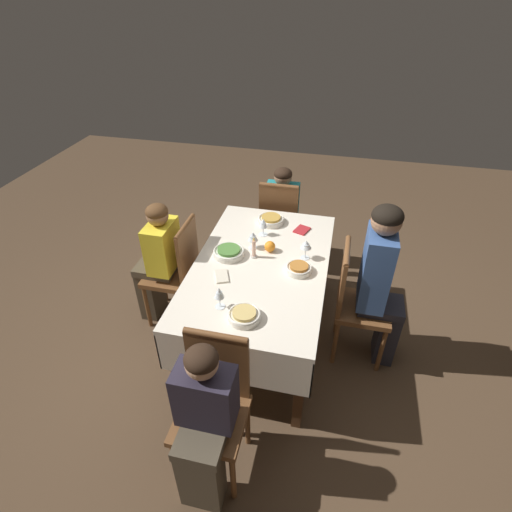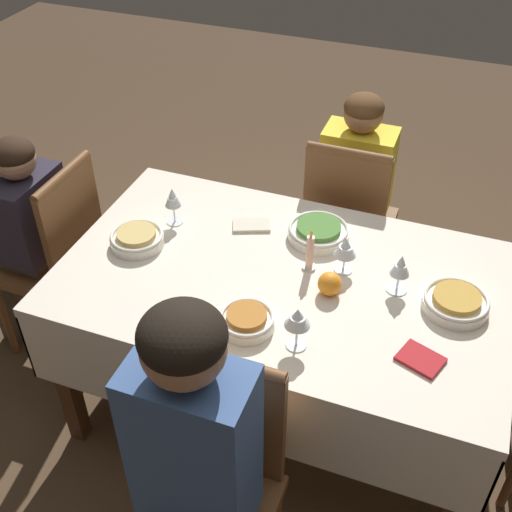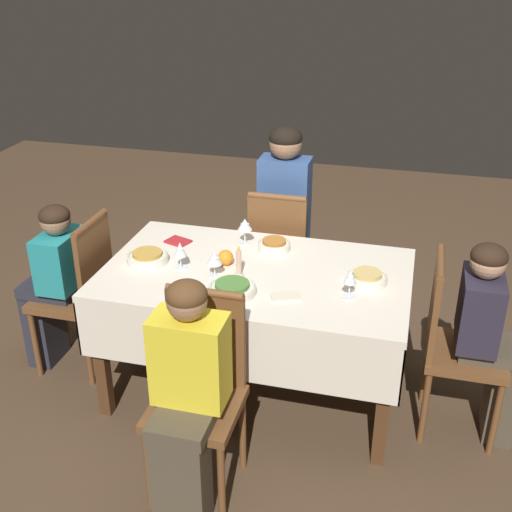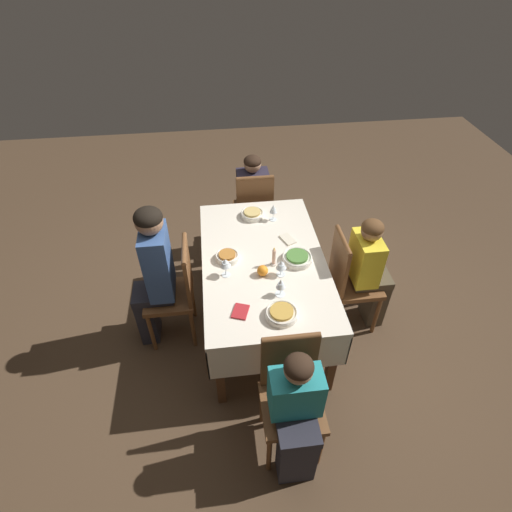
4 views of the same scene
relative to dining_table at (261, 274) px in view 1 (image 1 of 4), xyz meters
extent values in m
plane|color=#4C3826|center=(0.00, 0.00, -0.63)|extent=(8.00, 8.00, 0.00)
cube|color=silver|center=(0.00, 0.00, 0.08)|extent=(1.53, 0.93, 0.04)
cube|color=silver|center=(0.00, 0.46, -0.09)|extent=(1.53, 0.01, 0.29)
cube|color=silver|center=(0.00, -0.46, -0.09)|extent=(1.53, 0.01, 0.29)
cube|color=silver|center=(0.76, 0.00, -0.09)|extent=(0.01, 0.93, 0.29)
cube|color=silver|center=(-0.76, 0.00, -0.09)|extent=(0.01, 0.93, 0.29)
cube|color=#4C2D19|center=(0.70, 0.39, -0.29)|extent=(0.06, 0.06, 0.69)
cube|color=#4C2D19|center=(-0.70, 0.39, -0.29)|extent=(0.06, 0.06, 0.69)
cube|color=#4C2D19|center=(0.70, -0.39, -0.29)|extent=(0.06, 0.06, 0.69)
cube|color=#4C2D19|center=(-0.70, -0.39, -0.29)|extent=(0.06, 0.06, 0.69)
cube|color=brown|center=(-0.02, 0.75, -0.20)|extent=(0.37, 0.37, 0.04)
cube|color=brown|center=(-0.02, 0.57, 0.05)|extent=(0.34, 0.03, 0.45)
cylinder|color=brown|center=(-0.02, 0.57, 0.28)|extent=(0.34, 0.04, 0.04)
cylinder|color=brown|center=(0.14, 0.91, -0.42)|extent=(0.03, 0.03, 0.41)
cylinder|color=brown|center=(-0.19, 0.91, -0.42)|extent=(0.03, 0.03, 0.41)
cylinder|color=brown|center=(0.14, 0.58, -0.42)|extent=(0.03, 0.03, 0.41)
cylinder|color=brown|center=(-0.19, 0.58, -0.42)|extent=(0.03, 0.03, 0.41)
cube|color=brown|center=(1.05, -0.04, -0.20)|extent=(0.37, 0.37, 0.04)
cube|color=brown|center=(0.88, -0.04, 0.05)|extent=(0.03, 0.34, 0.45)
cylinder|color=brown|center=(0.88, -0.04, 0.28)|extent=(0.04, 0.34, 0.04)
cylinder|color=brown|center=(1.21, -0.20, -0.42)|extent=(0.03, 0.03, 0.41)
cylinder|color=brown|center=(1.21, 0.12, -0.42)|extent=(0.03, 0.03, 0.41)
cylinder|color=brown|center=(0.89, -0.20, -0.42)|extent=(0.03, 0.03, 0.41)
cylinder|color=brown|center=(0.89, 0.12, -0.42)|extent=(0.03, 0.03, 0.41)
cube|color=brown|center=(-0.07, -0.75, -0.20)|extent=(0.37, 0.37, 0.04)
cube|color=brown|center=(-0.07, -0.57, 0.05)|extent=(0.34, 0.03, 0.45)
cylinder|color=brown|center=(-0.07, -0.57, 0.28)|extent=(0.34, 0.04, 0.04)
cylinder|color=brown|center=(-0.23, -0.91, -0.42)|extent=(0.03, 0.03, 0.41)
cylinder|color=brown|center=(0.09, -0.91, -0.42)|extent=(0.03, 0.03, 0.41)
cylinder|color=brown|center=(-0.23, -0.58, -0.42)|extent=(0.03, 0.03, 0.41)
cylinder|color=brown|center=(0.09, -0.58, -0.42)|extent=(0.03, 0.03, 0.41)
cube|color=brown|center=(-1.05, -0.03, -0.20)|extent=(0.37, 0.37, 0.04)
cube|color=brown|center=(-0.88, -0.03, 0.05)|extent=(0.03, 0.34, 0.45)
cylinder|color=brown|center=(-0.88, -0.03, 0.28)|extent=(0.04, 0.34, 0.04)
cylinder|color=brown|center=(-1.21, 0.13, -0.42)|extent=(0.03, 0.03, 0.41)
cylinder|color=brown|center=(-1.21, -0.20, -0.42)|extent=(0.03, 0.03, 0.41)
cylinder|color=brown|center=(-0.89, 0.13, -0.42)|extent=(0.03, 0.03, 0.41)
cylinder|color=brown|center=(-0.89, -0.20, -0.42)|extent=(0.03, 0.03, 0.41)
cube|color=#282833|center=(-0.02, 0.94, -0.40)|extent=(0.22, 0.14, 0.45)
cube|color=#282833|center=(-0.02, 0.86, -0.15)|extent=(0.24, 0.31, 0.06)
cube|color=#38568E|center=(-0.02, 0.77, 0.16)|extent=(0.30, 0.18, 0.56)
sphere|color=#9E7051|center=(-0.02, 0.77, 0.53)|extent=(0.19, 0.19, 0.19)
ellipsoid|color=black|center=(-0.02, 0.77, 0.57)|extent=(0.19, 0.19, 0.13)
cube|color=#4C4233|center=(1.25, -0.04, -0.40)|extent=(0.14, 0.22, 0.45)
cube|color=#4C4233|center=(1.16, -0.04, -0.15)|extent=(0.31, 0.24, 0.06)
cube|color=#282333|center=(1.08, -0.04, 0.06)|extent=(0.18, 0.30, 0.34)
sphere|color=tan|center=(1.08, -0.04, 0.30)|extent=(0.16, 0.16, 0.16)
ellipsoid|color=black|center=(1.08, -0.04, 0.33)|extent=(0.16, 0.16, 0.11)
cube|color=#4C4233|center=(-0.07, -0.94, -0.40)|extent=(0.22, 0.14, 0.45)
cube|color=#4C4233|center=(-0.07, -0.86, -0.15)|extent=(0.24, 0.31, 0.06)
cube|color=yellow|center=(-0.07, -0.77, 0.08)|extent=(0.30, 0.18, 0.39)
sphere|color=#9E7051|center=(-0.07, -0.77, 0.35)|extent=(0.16, 0.16, 0.16)
ellipsoid|color=brown|center=(-0.07, -0.77, 0.37)|extent=(0.16, 0.16, 0.11)
cube|color=#282833|center=(-1.25, -0.03, -0.40)|extent=(0.14, 0.22, 0.45)
cube|color=#282833|center=(-1.16, -0.03, -0.15)|extent=(0.31, 0.24, 0.06)
cube|color=teal|center=(-1.08, -0.03, 0.04)|extent=(0.18, 0.30, 0.31)
sphere|color=#9E7051|center=(-1.08, -0.03, 0.27)|extent=(0.16, 0.16, 0.16)
ellipsoid|color=black|center=(-1.08, -0.03, 0.30)|extent=(0.16, 0.16, 0.11)
cylinder|color=silver|center=(0.03, 0.27, 0.11)|extent=(0.17, 0.17, 0.04)
torus|color=silver|center=(0.03, 0.27, 0.13)|extent=(0.17, 0.17, 0.01)
cylinder|color=#B2702D|center=(0.03, 0.27, 0.14)|extent=(0.13, 0.13, 0.02)
cylinder|color=white|center=(-0.14, 0.29, 0.10)|extent=(0.06, 0.06, 0.00)
cylinder|color=white|center=(-0.14, 0.29, 0.14)|extent=(0.01, 0.01, 0.08)
cone|color=white|center=(-0.14, 0.29, 0.21)|extent=(0.08, 0.08, 0.06)
cylinder|color=white|center=(-0.14, 0.29, 0.20)|extent=(0.05, 0.05, 0.03)
cylinder|color=silver|center=(0.55, 0.02, 0.11)|extent=(0.19, 0.19, 0.04)
torus|color=silver|center=(0.55, 0.02, 0.13)|extent=(0.19, 0.19, 0.01)
cylinder|color=tan|center=(0.55, 0.02, 0.14)|extent=(0.14, 0.14, 0.02)
cylinder|color=white|center=(0.48, -0.15, 0.10)|extent=(0.06, 0.06, 0.00)
cylinder|color=white|center=(0.48, -0.15, 0.13)|extent=(0.01, 0.01, 0.07)
cone|color=white|center=(0.48, -0.15, 0.21)|extent=(0.06, 0.06, 0.07)
cylinder|color=white|center=(0.48, -0.15, 0.19)|extent=(0.04, 0.04, 0.03)
cylinder|color=silver|center=(-0.05, -0.25, 0.11)|extent=(0.23, 0.23, 0.04)
torus|color=silver|center=(-0.05, -0.25, 0.13)|extent=(0.22, 0.22, 0.01)
cylinder|color=#4C7F38|center=(-0.05, -0.25, 0.14)|extent=(0.16, 0.16, 0.02)
cylinder|color=white|center=(-0.18, -0.10, 0.10)|extent=(0.07, 0.07, 0.00)
cylinder|color=white|center=(-0.18, -0.10, 0.13)|extent=(0.01, 0.01, 0.06)
cone|color=white|center=(-0.18, -0.10, 0.19)|extent=(0.08, 0.08, 0.07)
cylinder|color=white|center=(-0.18, -0.10, 0.18)|extent=(0.05, 0.05, 0.03)
cylinder|color=silver|center=(-0.57, -0.04, 0.11)|extent=(0.21, 0.21, 0.04)
torus|color=silver|center=(-0.57, -0.04, 0.13)|extent=(0.21, 0.21, 0.01)
cylinder|color=gold|center=(-0.57, -0.04, 0.14)|extent=(0.15, 0.15, 0.02)
cylinder|color=white|center=(-0.37, -0.06, 0.10)|extent=(0.07, 0.07, 0.00)
cylinder|color=white|center=(-0.37, -0.06, 0.13)|extent=(0.01, 0.01, 0.07)
cone|color=white|center=(-0.37, -0.06, 0.20)|extent=(0.07, 0.07, 0.07)
cylinder|color=white|center=(-0.37, -0.06, 0.19)|extent=(0.04, 0.04, 0.03)
cylinder|color=beige|center=(-0.07, -0.07, 0.10)|extent=(0.05, 0.05, 0.01)
cylinder|color=beige|center=(-0.07, -0.07, 0.17)|extent=(0.03, 0.03, 0.13)
ellipsoid|color=#F9C64C|center=(-0.07, -0.07, 0.24)|extent=(0.01, 0.01, 0.03)
sphere|color=orange|center=(-0.17, 0.03, 0.13)|extent=(0.08, 0.08, 0.08)
cube|color=beige|center=(0.20, -0.22, 0.10)|extent=(0.16, 0.13, 0.01)
cube|color=#AD2328|center=(-0.50, 0.22, 0.10)|extent=(0.15, 0.13, 0.01)
camera|label=1|loc=(2.19, 0.47, 1.77)|focal=28.00mm
camera|label=2|loc=(-0.49, 1.58, 1.53)|focal=45.00mm
camera|label=3|loc=(0.72, -2.76, 1.58)|focal=45.00mm
camera|label=4|loc=(-2.22, 0.33, 2.10)|focal=28.00mm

